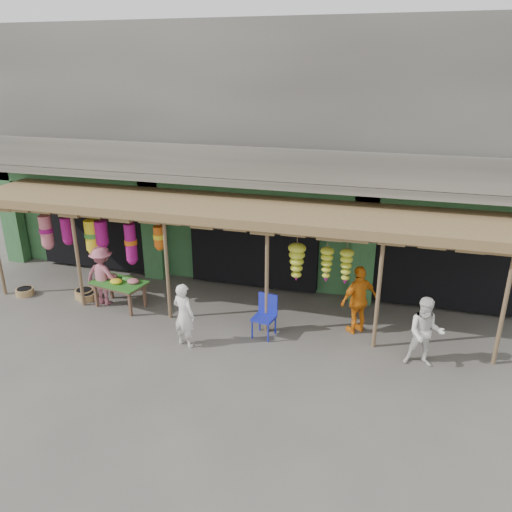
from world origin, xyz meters
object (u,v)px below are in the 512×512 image
(blue_chair, at_px, (266,313))
(person_vendor, at_px, (359,300))
(person_right, at_px, (425,333))
(person_front, at_px, (184,315))
(person_shopper, at_px, (103,275))
(flower_table, at_px, (120,283))

(blue_chair, height_order, person_vendor, person_vendor)
(person_right, relative_size, person_vendor, 0.93)
(blue_chair, height_order, person_front, person_front)
(blue_chair, relative_size, person_shopper, 0.62)
(person_right, distance_m, person_shopper, 8.05)
(flower_table, height_order, person_shopper, person_shopper)
(blue_chair, relative_size, person_vendor, 0.60)
(flower_table, relative_size, person_shopper, 0.94)
(blue_chair, bearing_deg, person_shopper, -175.30)
(person_front, relative_size, person_vendor, 0.91)
(flower_table, xyz_separation_m, person_vendor, (6.05, 0.38, 0.17))
(person_vendor, height_order, person_shopper, person_vendor)
(person_right, bearing_deg, blue_chair, 172.49)
(person_right, bearing_deg, person_shopper, 172.52)
(blue_chair, xyz_separation_m, person_front, (-1.62, -0.97, 0.20))
(person_shopper, bearing_deg, person_right, -179.92)
(blue_chair, distance_m, person_vendor, 2.19)
(flower_table, xyz_separation_m, person_front, (2.38, -1.33, 0.09))
(person_front, bearing_deg, flower_table, -12.16)
(flower_table, bearing_deg, person_right, 6.01)
(flower_table, height_order, person_front, person_front)
(blue_chair, distance_m, person_shopper, 4.54)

